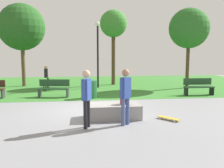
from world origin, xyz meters
TOP-DOWN VIEW (x-y plane):
  - ground_plane at (0.00, 0.00)m, footprint 28.00×28.00m
  - grass_lawn at (0.00, 7.93)m, footprint 26.60×12.14m
  - concrete_ledge at (0.82, -1.40)m, footprint 1.85×0.97m
  - backpack_on_ledge at (1.20, -1.45)m, footprint 0.34×0.31m
  - skater_performing_trick at (1.08, -2.28)m, footprint 0.37×0.36m
  - skater_watching at (-0.16, -2.44)m, footprint 0.31×0.40m
  - skateboard_by_ledge at (2.66, -1.88)m, footprint 0.67×0.74m
  - park_bench_near_lamppost at (-1.79, 3.12)m, footprint 1.65×0.70m
  - park_bench_near_path at (6.03, 2.81)m, footprint 1.60×0.48m
  - tree_tall_oak at (6.54, 5.49)m, footprint 2.57×2.57m
  - tree_leaning_ash at (-4.35, 7.65)m, footprint 3.14×3.14m
  - tree_slender_maple at (1.93, 7.73)m, footprint 1.93×1.93m
  - lamp_post at (0.72, 6.26)m, footprint 0.28×0.28m
  - trash_bin at (0.15, 2.57)m, footprint 0.58×0.58m
  - cyclist_on_bicycle at (-2.58, 5.89)m, footprint 0.22×1.82m

SIDE VIEW (x-z plane):
  - ground_plane at x=0.00m, z-range 0.00..0.00m
  - grass_lawn at x=0.00m, z-range 0.00..0.01m
  - skateboard_by_ledge at x=2.66m, z-range 0.02..0.10m
  - concrete_ledge at x=0.82m, z-range 0.00..0.50m
  - trash_bin at x=0.15m, z-range 0.00..0.89m
  - park_bench_near_lamppost at x=-1.79m, z-range 0.03..0.94m
  - park_bench_near_path at x=6.03m, z-range 0.03..0.94m
  - cyclist_on_bicycle at x=-2.58m, z-range -0.13..1.39m
  - backpack_on_ledge at x=1.20m, z-range 0.50..0.82m
  - skater_watching at x=-0.16m, z-range 0.16..1.96m
  - skater_performing_trick at x=1.08m, z-range 0.17..1.97m
  - lamp_post at x=0.72m, z-range 0.46..4.75m
  - tree_tall_oak at x=6.54m, z-range 1.27..6.42m
  - tree_leaning_ash at x=-4.35m, z-range 1.21..6.81m
  - tree_slender_maple at x=1.93m, z-range 1.60..6.92m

